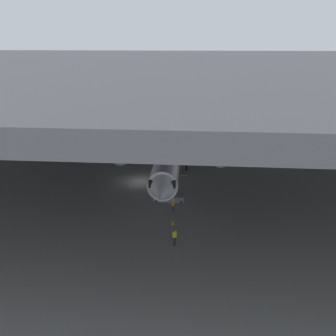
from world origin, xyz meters
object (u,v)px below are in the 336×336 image
crew_worker_by_stairs (173,205)px  airplane_distant (91,109)px  airplane_main (170,152)px  crew_worker_near_nose (175,236)px  traffic_cone_orange (173,223)px  boarding_stairs (169,195)px

crew_worker_by_stairs → airplane_distant: size_ratio=0.05×
airplane_main → airplane_distant: airplane_main is taller
crew_worker_near_nose → traffic_cone_orange: (-0.48, 3.94, -0.69)m
boarding_stairs → crew_worker_near_nose: boarding_stairs is taller
crew_worker_by_stairs → crew_worker_near_nose: bearing=-84.4°
boarding_stairs → traffic_cone_orange: 6.66m
crew_worker_by_stairs → airplane_distant: airplane_distant is taller
traffic_cone_orange → crew_worker_by_stairs: bearing=93.9°
airplane_distant → crew_worker_near_nose: bearing=-66.5°
crew_worker_near_nose → crew_worker_by_stairs: 7.28m
airplane_main → crew_worker_near_nose: (2.09, -19.80, -2.30)m
airplane_main → traffic_cone_orange: bearing=-84.2°
airplane_main → traffic_cone_orange: 16.22m
boarding_stairs → traffic_cone_orange: (0.90, -6.58, -0.42)m
crew_worker_near_nose → airplane_distant: 57.88m
airplane_main → boarding_stairs: size_ratio=7.44×
airplane_main → traffic_cone_orange: (1.61, -15.85, -2.99)m
crew_worker_by_stairs → traffic_cone_orange: 3.36m
traffic_cone_orange → crew_worker_near_nose: bearing=-83.1°
crew_worker_near_nose → crew_worker_by_stairs: bearing=95.6°
boarding_stairs → crew_worker_near_nose: size_ratio=2.60×
airplane_distant → traffic_cone_orange: 54.12m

